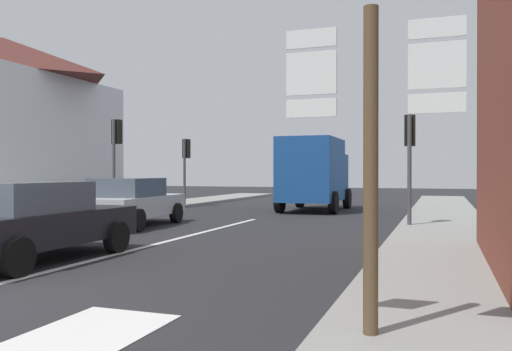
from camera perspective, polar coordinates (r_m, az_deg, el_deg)
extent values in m
plane|color=#232326|center=(16.58, -2.50, -5.34)|extent=(80.00, 80.00, 0.00)
cube|color=gray|center=(13.40, 19.69, -6.43)|extent=(2.49, 44.00, 0.14)
cube|color=gray|center=(18.24, -23.52, -4.63)|extent=(2.49, 44.00, 0.14)
cube|color=silver|center=(12.98, -9.14, -6.92)|extent=(0.16, 12.00, 0.01)
cube|color=silver|center=(5.74, -18.92, -16.35)|extent=(1.20, 2.20, 0.01)
cube|color=silver|center=(25.31, -25.65, 2.89)|extent=(7.04, 7.69, 5.56)
pyramid|color=#4C231E|center=(25.75, -25.67, 11.22)|extent=(7.39, 8.07, 1.91)
cube|color=silver|center=(28.63, -19.32, -2.25)|extent=(4.22, 1.20, 0.70)
cube|color=black|center=(10.69, -22.81, -5.20)|extent=(1.75, 4.20, 0.60)
cube|color=#47515B|center=(10.47, -23.74, -2.17)|extent=(1.55, 2.10, 0.55)
cylinder|color=black|center=(12.31, -21.60, -5.87)|extent=(0.22, 0.64, 0.64)
cylinder|color=black|center=(11.25, -14.81, -6.45)|extent=(0.22, 0.64, 0.64)
cylinder|color=black|center=(9.16, -24.43, -8.03)|extent=(0.22, 0.64, 0.64)
cube|color=#B7BABF|center=(16.54, -13.22, -3.21)|extent=(2.10, 4.33, 0.60)
cube|color=#47515B|center=(16.30, -13.64, -1.24)|extent=(1.72, 2.23, 0.55)
cylinder|color=black|center=(18.16, -13.69, -3.84)|extent=(0.27, 0.66, 0.64)
cylinder|color=black|center=(17.41, -8.59, -4.02)|extent=(0.27, 0.66, 0.64)
cylinder|color=black|center=(15.84, -18.32, -4.47)|extent=(0.27, 0.66, 0.64)
cylinder|color=black|center=(14.97, -12.65, -4.74)|extent=(0.27, 0.66, 0.64)
cube|color=#19478C|center=(22.11, 6.01, 0.63)|extent=(2.24, 3.72, 2.60)
cube|color=#19478C|center=(24.55, 7.29, -0.09)|extent=(2.10, 1.32, 2.00)
cube|color=#47515B|center=(24.61, 7.32, 1.77)|extent=(1.76, 0.12, 0.70)
cylinder|color=black|center=(24.77, 4.77, -2.40)|extent=(0.29, 0.90, 0.90)
cylinder|color=black|center=(24.34, 9.81, -2.46)|extent=(0.29, 0.90, 0.90)
cylinder|color=black|center=(21.49, 2.58, -2.83)|extent=(0.29, 0.90, 0.90)
cylinder|color=black|center=(20.99, 8.36, -2.91)|extent=(0.29, 0.90, 0.90)
cylinder|color=brown|center=(5.04, 12.27, -0.26)|extent=(0.14, 0.14, 3.20)
cube|color=white|center=(5.35, 5.99, 14.49)|extent=(0.50, 0.03, 0.18)
cube|color=black|center=(5.37, 6.04, 14.44)|extent=(0.43, 0.01, 0.13)
cube|color=white|center=(5.28, 5.98, 10.91)|extent=(0.50, 0.03, 0.42)
cube|color=black|center=(5.30, 6.03, 10.87)|extent=(0.43, 0.01, 0.32)
cube|color=white|center=(5.23, 5.98, 7.24)|extent=(0.50, 0.03, 0.18)
cube|color=black|center=(5.25, 6.03, 7.22)|extent=(0.43, 0.01, 0.13)
cube|color=white|center=(5.22, 18.92, 14.84)|extent=(0.50, 0.03, 0.18)
cube|color=black|center=(5.23, 18.92, 14.79)|extent=(0.43, 0.01, 0.13)
cube|color=white|center=(5.14, 18.91, 11.17)|extent=(0.50, 0.03, 0.42)
cube|color=black|center=(5.16, 18.91, 11.13)|extent=(0.43, 0.01, 0.32)
cube|color=white|center=(5.09, 18.90, 7.41)|extent=(0.50, 0.03, 0.18)
cube|color=black|center=(5.11, 18.90, 7.39)|extent=(0.43, 0.01, 0.13)
cylinder|color=#47474C|center=(15.79, 16.22, 0.37)|extent=(0.12, 0.12, 3.31)
cube|color=black|center=(16.04, 16.27, 4.68)|extent=(0.30, 0.28, 0.90)
sphere|color=#360303|center=(16.20, 16.30, 5.59)|extent=(0.18, 0.18, 0.18)
sphere|color=orange|center=(16.17, 16.30, 4.60)|extent=(0.18, 0.18, 0.18)
sphere|color=black|center=(16.16, 16.29, 3.61)|extent=(0.18, 0.18, 0.18)
cylinder|color=#47474C|center=(20.19, -15.09, 0.79)|extent=(0.12, 0.12, 3.60)
cube|color=black|center=(20.41, -14.78, 4.58)|extent=(0.30, 0.28, 0.90)
sphere|color=#360303|center=(20.55, -14.56, 5.31)|extent=(0.18, 0.18, 0.18)
sphere|color=orange|center=(20.52, -14.56, 4.53)|extent=(0.18, 0.18, 0.18)
sphere|color=black|center=(20.50, -14.56, 3.75)|extent=(0.18, 0.18, 0.18)
cylinder|color=#47474C|center=(25.08, -7.73, 0.27)|extent=(0.12, 0.12, 3.21)
cube|color=black|center=(25.28, -7.52, 2.89)|extent=(0.30, 0.28, 0.90)
sphere|color=#360303|center=(25.42, -7.38, 3.49)|extent=(0.18, 0.18, 0.18)
sphere|color=orange|center=(25.41, -7.38, 2.86)|extent=(0.18, 0.18, 0.18)
sphere|color=black|center=(25.40, -7.38, 2.22)|extent=(0.18, 0.18, 0.18)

